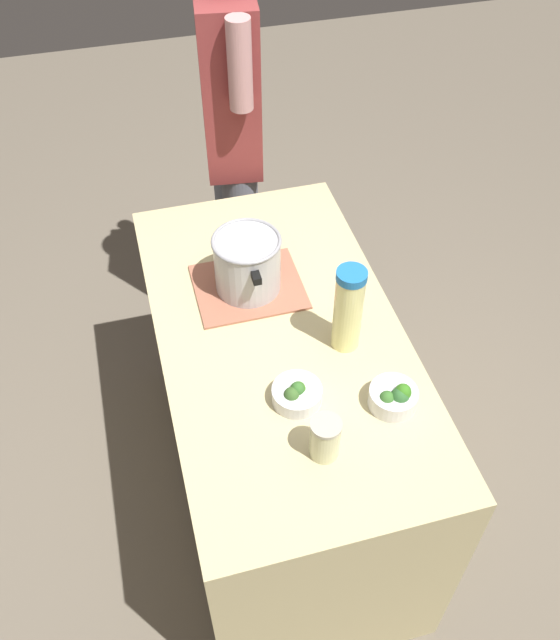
{
  "coord_description": "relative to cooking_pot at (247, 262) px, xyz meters",
  "views": [
    {
      "loc": [
        -1.29,
        0.35,
        2.38
      ],
      "look_at": [
        0.0,
        0.0,
        0.94
      ],
      "focal_mm": 38.0,
      "sensor_mm": 36.0,
      "label": 1
    }
  ],
  "objects": [
    {
      "name": "counter_slab",
      "position": [
        -0.21,
        -0.05,
        -0.55
      ],
      "size": [
        1.35,
        0.72,
        0.89
      ],
      "primitive_type": "cube",
      "color": "#CBBC85",
      "rests_on": "ground_plane"
    },
    {
      "name": "person_cook",
      "position": [
        0.73,
        -0.11,
        -0.05
      ],
      "size": [
        0.5,
        0.24,
        1.71
      ],
      "color": "slate",
      "rests_on": "ground_plane"
    },
    {
      "name": "broccoli_bowl_front",
      "position": [
        -0.46,
        -0.02,
        -0.08
      ],
      "size": [
        0.14,
        0.14,
        0.07
      ],
      "color": "silver",
      "rests_on": "counter_slab"
    },
    {
      "name": "lemonade_pitcher",
      "position": [
        -0.3,
        -0.22,
        0.04
      ],
      "size": [
        0.08,
        0.08,
        0.28
      ],
      "color": "#F2EC95",
      "rests_on": "counter_slab"
    },
    {
      "name": "mason_jar",
      "position": [
        -0.63,
        -0.05,
        -0.04
      ],
      "size": [
        0.08,
        0.08,
        0.13
      ],
      "color": "beige",
      "rests_on": "counter_slab"
    },
    {
      "name": "dish_cloth",
      "position": [
        0.0,
        0.0,
        -0.1
      ],
      "size": [
        0.28,
        0.34,
        0.01
      ],
      "primitive_type": "cube",
      "color": "#A9654C",
      "rests_on": "counter_slab"
    },
    {
      "name": "ground_plane",
      "position": [
        -0.21,
        -0.05,
        -1.0
      ],
      "size": [
        8.0,
        8.0,
        0.0
      ],
      "primitive_type": "plane",
      "color": "#6F6555"
    },
    {
      "name": "cooking_pot",
      "position": [
        0.0,
        0.0,
        0.0
      ],
      "size": [
        0.28,
        0.21,
        0.19
      ],
      "color": "#B7B7BC",
      "rests_on": "dish_cloth"
    },
    {
      "name": "broccoli_bowl_center",
      "position": [
        -0.54,
        -0.27,
        -0.07
      ],
      "size": [
        0.13,
        0.13,
        0.08
      ],
      "color": "silver",
      "rests_on": "counter_slab"
    }
  ]
}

